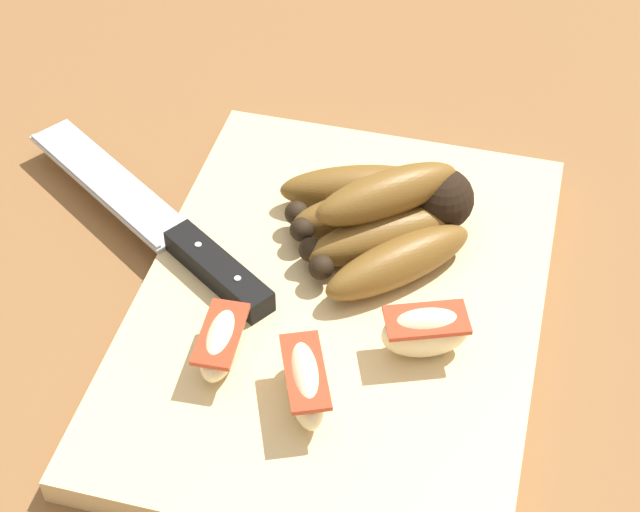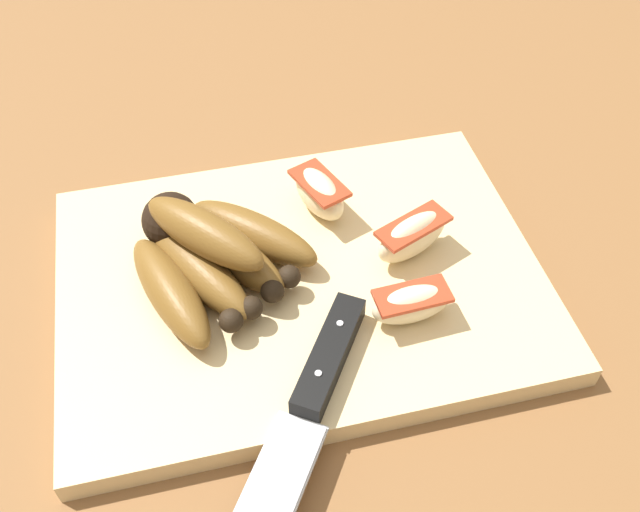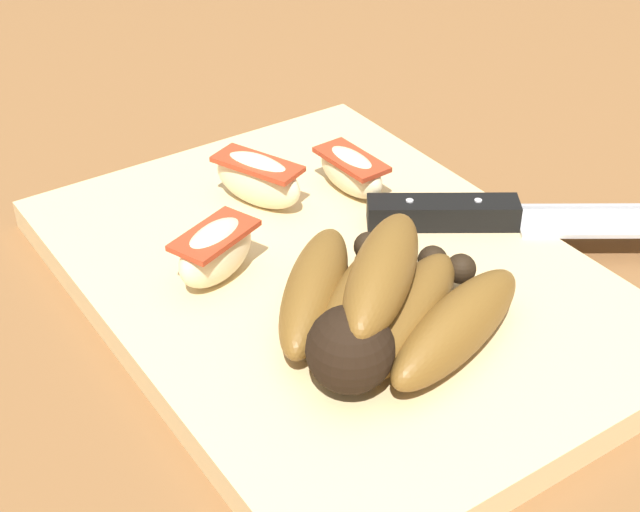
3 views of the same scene
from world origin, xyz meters
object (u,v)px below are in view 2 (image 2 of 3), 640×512
object	(u,v)px
apple_wedge_near	(412,234)
apple_wedge_middle	(411,304)
banana_bunch	(208,253)
apple_wedge_far	(319,193)
chefs_knife	(305,414)

from	to	relation	value
apple_wedge_near	apple_wedge_middle	distance (m)	0.07
banana_bunch	apple_wedge_middle	bearing A→B (deg)	150.15
apple_wedge_far	apple_wedge_near	bearing A→B (deg)	133.36
chefs_knife	apple_wedge_far	size ratio (longest dim) A/B	3.83
apple_wedge_far	banana_bunch	bearing A→B (deg)	25.54
banana_bunch	apple_wedge_middle	xyz separation A→B (m)	(-0.14, 0.08, -0.01)
banana_bunch	chefs_knife	size ratio (longest dim) A/B	0.65
banana_bunch	apple_wedge_far	distance (m)	0.11
apple_wedge_middle	chefs_knife	bearing A→B (deg)	34.65
chefs_knife	apple_wedge_near	bearing A→B (deg)	-131.85
apple_wedge_near	apple_wedge_middle	size ratio (longest dim) A/B	1.15
apple_wedge_far	chefs_knife	bearing A→B (deg)	73.91
chefs_knife	apple_wedge_near	xyz separation A→B (m)	(-0.12, -0.13, 0.01)
apple_wedge_near	apple_wedge_middle	xyz separation A→B (m)	(0.02, 0.06, -0.00)
apple_wedge_far	apple_wedge_middle	bearing A→B (deg)	107.06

